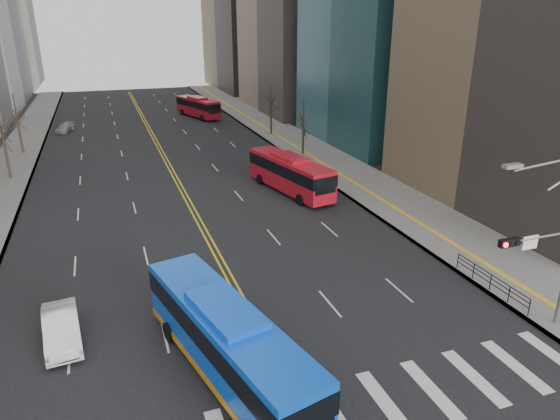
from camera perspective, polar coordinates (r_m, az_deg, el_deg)
sidewalk_right at (r=65.93m, az=2.19°, el=7.54°), size 7.00×130.00×0.15m
sidewalk_left at (r=62.28m, az=-28.38°, el=4.21°), size 5.00×130.00×0.15m
centerline at (r=71.48m, az=-14.18°, el=7.93°), size 0.55×100.00×0.01m
signal_mast at (r=28.09m, az=28.63°, el=-3.69°), size 5.37×0.37×9.39m
pedestrian_railing at (r=32.56m, az=22.95°, el=-7.34°), size 0.06×6.06×1.02m
street_trees at (r=50.19m, az=-20.27°, el=7.62°), size 35.20×47.20×7.60m
blue_bus at (r=23.25m, az=-6.07°, el=-14.50°), size 5.52×12.80×3.63m
red_bus_near at (r=46.93m, az=1.17°, el=4.38°), size 4.86×11.43×3.53m
red_bus_far at (r=85.90m, az=-9.37°, el=11.66°), size 5.64×10.85×3.38m
car_white at (r=28.08m, az=-23.70°, el=-12.25°), size 2.13×4.94×1.58m
car_dark_mid at (r=58.47m, az=-0.13°, el=6.38°), size 2.24×3.98×1.28m
car_silver at (r=79.72m, az=-23.37°, el=8.61°), size 3.09×4.58×1.23m
car_dark_far at (r=91.25m, az=-7.58°, el=11.48°), size 2.12×4.46×1.23m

